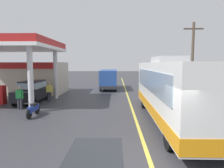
% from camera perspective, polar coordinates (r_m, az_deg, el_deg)
% --- Properties ---
extents(ground, '(120.00, 120.00, 0.00)m').
position_cam_1_polar(ground, '(26.36, 3.78, -1.25)').
color(ground, '#38383D').
extents(lane_divider_stripe, '(0.16, 50.00, 0.01)m').
position_cam_1_polar(lane_divider_stripe, '(21.41, 4.34, -2.89)').
color(lane_divider_stripe, '#D8CC4C').
rests_on(lane_divider_stripe, ground).
extents(wet_puddle_patch, '(2.03, 4.82, 0.01)m').
position_cam_1_polar(wet_puddle_patch, '(6.90, -5.81, -22.29)').
color(wet_puddle_patch, '#26282D').
rests_on(wet_puddle_patch, ground).
extents(coach_bus_main, '(2.60, 11.04, 3.69)m').
position_cam_1_polar(coach_bus_main, '(11.71, 16.78, -1.93)').
color(coach_bus_main, white).
rests_on(coach_bus_main, ground).
extents(gas_station_roadside, '(9.10, 11.95, 5.10)m').
position_cam_1_polar(gas_station_roadside, '(21.95, -24.02, 3.71)').
color(gas_station_roadside, '#B21E1E').
rests_on(gas_station_roadside, ground).
extents(car_at_pump, '(1.70, 4.20, 1.82)m').
position_cam_1_polar(car_at_pump, '(18.04, -21.90, -1.70)').
color(car_at_pump, black).
rests_on(car_at_pump, ground).
extents(minibus_opposing_lane, '(2.04, 6.13, 2.44)m').
position_cam_1_polar(minibus_opposing_lane, '(25.37, -0.93, 1.83)').
color(minibus_opposing_lane, '#264C9E').
rests_on(minibus_opposing_lane, ground).
extents(motorcycle_parked_forecourt, '(0.55, 1.80, 0.92)m').
position_cam_1_polar(motorcycle_parked_forecourt, '(13.32, -21.63, -6.75)').
color(motorcycle_parked_forecourt, black).
rests_on(motorcycle_parked_forecourt, ground).
extents(pedestrian_near_pump, '(0.55, 0.22, 1.66)m').
position_cam_1_polar(pedestrian_near_pump, '(15.55, -25.01, -3.29)').
color(pedestrian_near_pump, '#33333F').
rests_on(pedestrian_near_pump, ground).
extents(pedestrian_by_shop, '(0.55, 0.22, 1.66)m').
position_cam_1_polar(pedestrian_by_shop, '(17.97, -17.54, -1.85)').
color(pedestrian_by_shop, '#33333F').
rests_on(pedestrian_by_shop, ground).
extents(utility_pole_roadside, '(1.80, 0.24, 7.05)m').
position_cam_1_polar(utility_pole_roadside, '(20.11, 22.04, 6.70)').
color(utility_pole_roadside, brown).
rests_on(utility_pole_roadside, ground).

